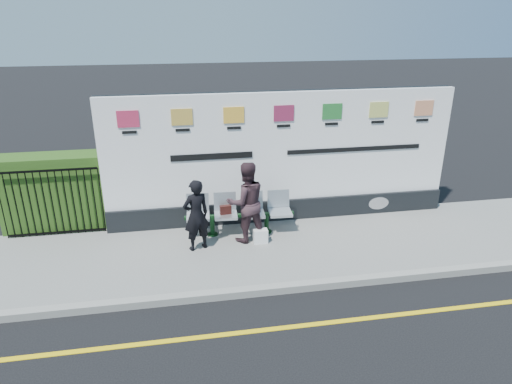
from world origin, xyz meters
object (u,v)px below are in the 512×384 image
(bench, at_px, (240,223))
(woman_left, at_px, (196,215))
(billboard, at_px, (282,166))
(woman_right, at_px, (246,202))

(bench, distance_m, woman_left, 1.22)
(woman_left, bearing_deg, billboard, -171.28)
(bench, xyz_separation_m, woman_right, (0.10, -0.32, 0.64))
(woman_right, bearing_deg, woman_left, 1.91)
(billboard, distance_m, woman_left, 2.42)
(bench, relative_size, woman_left, 1.51)
(bench, relative_size, woman_right, 1.30)
(woman_left, bearing_deg, bench, -171.80)
(woman_right, bearing_deg, billboard, -145.49)
(billboard, distance_m, bench, 1.64)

